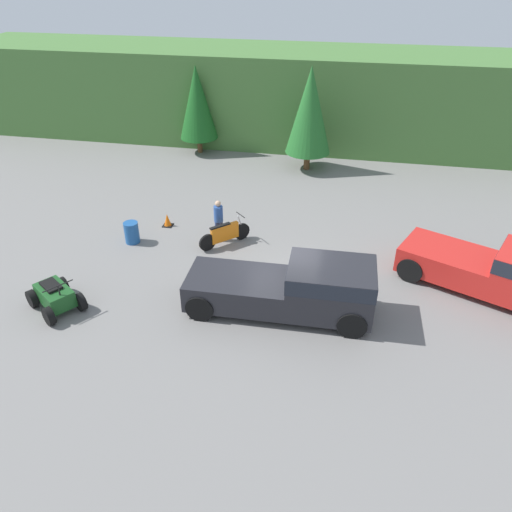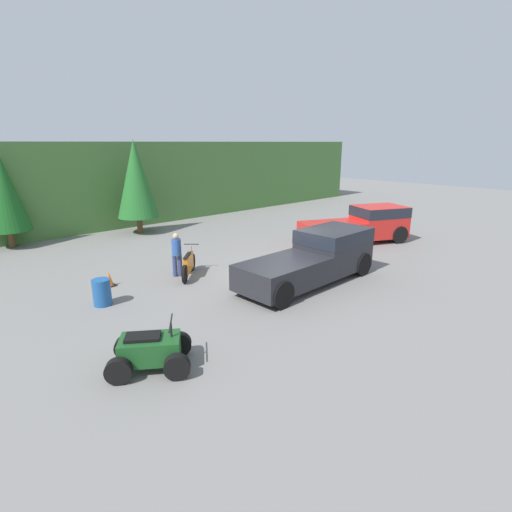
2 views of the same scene
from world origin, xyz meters
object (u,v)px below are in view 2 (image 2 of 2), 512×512
(quad_atv, at_px, (150,351))
(traffic_cone, at_px, (109,280))
(dirt_bike, at_px, (189,265))
(rider_person, at_px, (177,253))
(steel_barrel, at_px, (102,292))
(pickup_truck_second, at_px, (317,255))
(pickup_truck_red, at_px, (363,223))

(quad_atv, height_order, traffic_cone, quad_atv)
(dirt_bike, height_order, rider_person, rider_person)
(quad_atv, xyz_separation_m, steel_barrel, (0.74, 4.53, -0.01))
(dirt_bike, bearing_deg, quad_atv, -176.53)
(quad_atv, bearing_deg, rider_person, 87.68)
(pickup_truck_second, bearing_deg, quad_atv, -171.61)
(pickup_truck_red, distance_m, traffic_cone, 13.09)
(pickup_truck_second, bearing_deg, rider_person, 130.79)
(pickup_truck_red, distance_m, pickup_truck_second, 7.04)
(dirt_bike, relative_size, traffic_cone, 3.08)
(pickup_truck_second, relative_size, dirt_bike, 3.54)
(pickup_truck_second, xyz_separation_m, traffic_cone, (-6.13, 4.83, -0.75))
(pickup_truck_second, distance_m, quad_atv, 7.92)
(pickup_truck_second, relative_size, quad_atv, 2.65)
(dirt_bike, relative_size, rider_person, 0.97)
(pickup_truck_second, xyz_separation_m, quad_atv, (-7.80, -1.30, -0.55))
(pickup_truck_second, height_order, steel_barrel, pickup_truck_second)
(pickup_truck_red, xyz_separation_m, rider_person, (-10.32, 1.84, -0.04))
(rider_person, bearing_deg, pickup_truck_second, -110.90)
(pickup_truck_red, relative_size, pickup_truck_second, 1.00)
(pickup_truck_second, distance_m, rider_person, 5.47)
(pickup_truck_red, relative_size, quad_atv, 2.63)
(pickup_truck_red, xyz_separation_m, dirt_bike, (-10.00, 1.52, -0.52))
(pickup_truck_second, distance_m, steel_barrel, 7.78)
(pickup_truck_red, xyz_separation_m, quad_atv, (-14.47, -3.54, -0.55))
(pickup_truck_second, xyz_separation_m, rider_person, (-3.65, 4.08, -0.05))
(dirt_bike, bearing_deg, traffic_cone, 114.03)
(quad_atv, distance_m, traffic_cone, 6.35)
(pickup_truck_red, relative_size, traffic_cone, 10.88)
(dirt_bike, bearing_deg, rider_person, 90.29)
(pickup_truck_second, bearing_deg, pickup_truck_red, 17.51)
(rider_person, bearing_deg, pickup_truck_red, -72.84)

